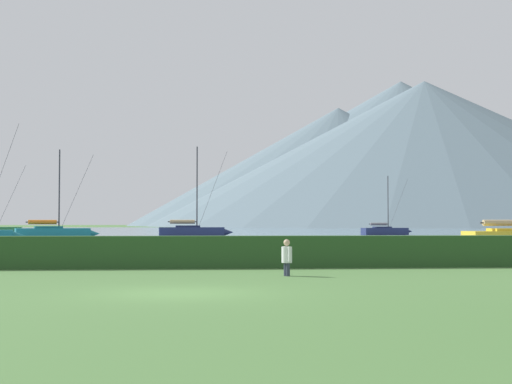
{
  "coord_description": "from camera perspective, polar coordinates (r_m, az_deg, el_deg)",
  "views": [
    {
      "loc": [
        0.33,
        -20.15,
        1.83
      ],
      "look_at": [
        7.52,
        66.83,
        5.26
      ],
      "focal_mm": 54.21,
      "sensor_mm": 36.0,
      "label": 1
    }
  ],
  "objects": [
    {
      "name": "person_seated_viewer",
      "position": [
        26.43,
        2.29,
        -4.73
      ],
      "size": [
        0.36,
        0.55,
        1.25
      ],
      "rotation": [
        0.0,
        0.0,
        0.29
      ],
      "color": "#2D3347",
      "rests_on": "ground_plane"
    },
    {
      "name": "harbor_water",
      "position": [
        157.16,
        -4.85,
        -2.91
      ],
      "size": [
        320.0,
        246.0,
        0.0
      ],
      "primitive_type": "cube",
      "color": "slate",
      "rests_on": "ground_plane"
    },
    {
      "name": "hedge_line",
      "position": [
        31.17,
        -5.35,
        -4.43
      ],
      "size": [
        80.0,
        1.2,
        1.29
      ],
      "primitive_type": "cube",
      "color": "#284C23",
      "rests_on": "ground_plane"
    },
    {
      "name": "sailboat_slip_11",
      "position": [
        84.89,
        -14.7,
        -2.92
      ],
      "size": [
        8.95,
        4.64,
        9.62
      ],
      "rotation": [
        0.0,
        0.0,
        0.29
      ],
      "color": "#19707A",
      "rests_on": "harbor_water"
    },
    {
      "name": "distant_hill_west_ridge",
      "position": [
        364.21,
        12.36,
        2.8
      ],
      "size": [
        254.78,
        254.78,
        67.08
      ],
      "primitive_type": "cone",
      "color": "slate",
      "rests_on": "ground_plane"
    },
    {
      "name": "distant_hill_east_ridge",
      "position": [
        420.01,
        10.67,
        2.83
      ],
      "size": [
        271.0,
        271.0,
        77.38
      ],
      "primitive_type": "cone",
      "color": "slate",
      "rests_on": "ground_plane"
    },
    {
      "name": "sailboat_slip_12",
      "position": [
        113.11,
        9.52,
        -2.83
      ],
      "size": [
        7.67,
        3.08,
        8.55
      ],
      "rotation": [
        0.0,
        0.0,
        0.13
      ],
      "color": "navy",
      "rests_on": "harbor_water"
    },
    {
      "name": "ground_plane",
      "position": [
        20.23,
        -5.7,
        -7.44
      ],
      "size": [
        1000.0,
        1000.0,
        0.0
      ],
      "primitive_type": "plane",
      "color": "#477038"
    },
    {
      "name": "distant_hill_central_peak",
      "position": [
        399.67,
        6.11,
        1.87
      ],
      "size": [
        216.1,
        216.1,
        60.91
      ],
      "primitive_type": "cone",
      "color": "slate",
      "rests_on": "ground_plane"
    },
    {
      "name": "sailboat_slip_4",
      "position": [
        93.78,
        -4.72,
        -2.9
      ],
      "size": [
        9.11,
        3.13,
        11.03
      ],
      "rotation": [
        0.0,
        0.0,
        0.06
      ],
      "color": "navy",
      "rests_on": "harbor_water"
    }
  ]
}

